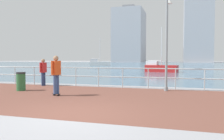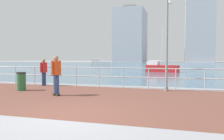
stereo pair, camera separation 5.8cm
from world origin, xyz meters
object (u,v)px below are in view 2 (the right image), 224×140
(bystander, at_px, (44,70))
(sailboat_white, at_px, (100,63))
(lamppost, at_px, (167,32))
(sailboat_blue, at_px, (161,68))
(skateboarder, at_px, (56,72))
(trash_bin, at_px, (21,81))

(bystander, distance_m, sailboat_white, 38.48)
(lamppost, height_order, bystander, lamppost)
(sailboat_blue, bearing_deg, skateboarder, -98.75)
(lamppost, distance_m, skateboarder, 5.73)
(bystander, bearing_deg, lamppost, -0.71)
(sailboat_white, bearing_deg, lamppost, -66.09)
(bystander, xyz_separation_m, trash_bin, (0.10, -2.15, -0.46))
(sailboat_white, relative_size, sailboat_blue, 1.17)
(lamppost, relative_size, trash_bin, 5.71)
(bystander, xyz_separation_m, sailboat_blue, (5.60, 16.30, -0.42))
(sailboat_white, bearing_deg, sailboat_blue, -54.35)
(sailboat_white, bearing_deg, bystander, -75.76)
(skateboarder, height_order, bystander, skateboarder)
(sailboat_white, distance_m, sailboat_blue, 25.84)
(lamppost, bearing_deg, trash_bin, -163.58)
(skateboarder, relative_size, bystander, 1.09)
(bystander, height_order, sailboat_blue, sailboat_blue)
(lamppost, xyz_separation_m, sailboat_white, (-16.58, 37.38, -2.34))
(trash_bin, distance_m, sailboat_blue, 19.25)
(lamppost, height_order, skateboarder, lamppost)
(trash_bin, bearing_deg, skateboarder, -20.48)
(lamppost, relative_size, skateboarder, 3.07)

